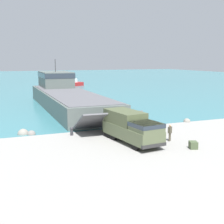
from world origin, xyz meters
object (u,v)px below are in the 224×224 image
military_truck (131,127)px  landing_craft (66,95)px  soldier_on_ramp (170,132)px  moored_boat_b (48,89)px  mooring_bollard (72,131)px  cargo_crate (193,145)px  moored_boat_a (71,84)px

military_truck → landing_craft: bearing=174.1°
soldier_on_ramp → moored_boat_b: 49.90m
mooring_bollard → cargo_crate: mooring_bollard is taller
landing_craft → moored_boat_a: (10.92, 38.40, -1.24)m
soldier_on_ramp → cargo_crate: size_ratio=2.07×
landing_craft → cargo_crate: (4.73, -28.84, -1.65)m
landing_craft → soldier_on_ramp: 26.12m
soldier_on_ramp → moored_boat_b: bearing=153.7°
landing_craft → soldier_on_ramp: bearing=-79.7°
moored_boat_b → mooring_bollard: bearing=-33.9°
moored_boat_a → mooring_bollard: bearing=138.2°
landing_craft → moored_boat_a: landing_craft is taller
cargo_crate → military_truck: bearing=136.1°
moored_boat_b → military_truck: bearing=-27.7°
moored_boat_a → cargo_crate: bearing=147.5°
moored_boat_a → military_truck: bearing=143.3°
mooring_bollard → soldier_on_ramp: bearing=-35.0°
landing_craft → military_truck: bearing=-87.9°
soldier_on_ramp → mooring_bollard: bearing=-154.6°
mooring_bollard → moored_boat_b: bearing=82.8°
moored_boat_a → cargo_crate: moored_boat_a is taller
military_truck → moored_boat_b: military_truck is taller
cargo_crate → mooring_bollard: bearing=134.9°
military_truck → mooring_bollard: 6.79m
mooring_bollard → cargo_crate: size_ratio=1.13×
landing_craft → moored_boat_a: bearing=75.1°
moored_boat_b → mooring_bollard: size_ratio=7.13×
soldier_on_ramp → cargo_crate: (0.54, -3.07, -0.62)m
landing_craft → military_truck: (0.46, -24.72, -0.45)m
moored_boat_a → cargo_crate: size_ratio=10.31×
moored_boat_b → moored_boat_a: bearing=119.6°
moored_boat_a → moored_boat_b: moored_boat_a is taller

